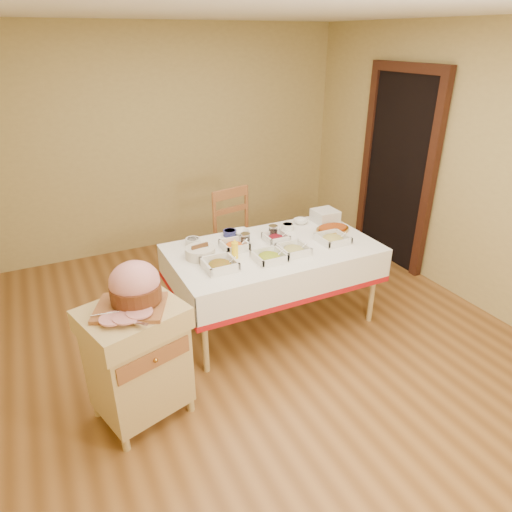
{
  "coord_description": "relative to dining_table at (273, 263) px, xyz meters",
  "views": [
    {
      "loc": [
        -1.45,
        -2.91,
        2.45
      ],
      "look_at": [
        0.08,
        0.2,
        0.76
      ],
      "focal_mm": 32.0,
      "sensor_mm": 36.0,
      "label": 1
    }
  ],
  "objects": [
    {
      "name": "room_shell",
      "position": [
        -0.3,
        -0.3,
        0.7
      ],
      "size": [
        5.0,
        5.0,
        5.0
      ],
      "color": "brown",
      "rests_on": "ground"
    },
    {
      "name": "doorway",
      "position": [
        1.9,
        0.6,
        0.51
      ],
      "size": [
        0.09,
        1.1,
        2.2
      ],
      "color": "black",
      "rests_on": "ground"
    },
    {
      "name": "dining_table",
      "position": [
        0.0,
        0.0,
        0.0
      ],
      "size": [
        1.82,
        1.02,
        0.76
      ],
      "color": "tan",
      "rests_on": "ground"
    },
    {
      "name": "butcher_cart",
      "position": [
        -1.38,
        -0.65,
        -0.1
      ],
      "size": [
        0.74,
        0.67,
        0.87
      ],
      "color": "tan",
      "rests_on": "ground"
    },
    {
      "name": "dining_chair",
      "position": [
        0.01,
        0.75,
        -0.06
      ],
      "size": [
        0.55,
        0.53,
        1.04
      ],
      "color": "#935830",
      "rests_on": "ground"
    },
    {
      "name": "ham_on_board",
      "position": [
        -1.33,
        -0.61,
        0.4
      ],
      "size": [
        0.46,
        0.44,
        0.3
      ],
      "color": "#935830",
      "rests_on": "butcher_cart"
    },
    {
      "name": "serving_dish_a",
      "position": [
        -0.58,
        -0.17,
        0.2
      ],
      "size": [
        0.26,
        0.25,
        0.11
      ],
      "color": "white",
      "rests_on": "dining_table"
    },
    {
      "name": "serving_dish_b",
      "position": [
        -0.15,
        -0.21,
        0.19
      ],
      "size": [
        0.24,
        0.24,
        0.1
      ],
      "color": "white",
      "rests_on": "dining_table"
    },
    {
      "name": "serving_dish_c",
      "position": [
        0.1,
        -0.18,
        0.19
      ],
      "size": [
        0.24,
        0.24,
        0.1
      ],
      "color": "white",
      "rests_on": "dining_table"
    },
    {
      "name": "serving_dish_d",
      "position": [
        0.54,
        -0.14,
        0.19
      ],
      "size": [
        0.25,
        0.25,
        0.1
      ],
      "color": "white",
      "rests_on": "dining_table"
    },
    {
      "name": "serving_dish_e",
      "position": [
        -0.32,
        0.12,
        0.19
      ],
      "size": [
        0.23,
        0.22,
        0.1
      ],
      "color": "white",
      "rests_on": "dining_table"
    },
    {
      "name": "serving_dish_f",
      "position": [
        0.09,
        0.11,
        0.19
      ],
      "size": [
        0.21,
        0.2,
        0.1
      ],
      "color": "white",
      "rests_on": "dining_table"
    },
    {
      "name": "small_bowl_left",
      "position": [
        -0.62,
        0.36,
        0.2
      ],
      "size": [
        0.13,
        0.13,
        0.06
      ],
      "color": "white",
      "rests_on": "dining_table"
    },
    {
      "name": "small_bowl_mid",
      "position": [
        -0.24,
        0.41,
        0.19
      ],
      "size": [
        0.13,
        0.13,
        0.05
      ],
      "color": "navy",
      "rests_on": "dining_table"
    },
    {
      "name": "small_bowl_right",
      "position": [
        0.31,
        0.29,
        0.19
      ],
      "size": [
        0.12,
        0.12,
        0.06
      ],
      "color": "white",
      "rests_on": "dining_table"
    },
    {
      "name": "bowl_white_imported",
      "position": [
        -0.13,
        0.4,
        0.18
      ],
      "size": [
        0.17,
        0.17,
        0.04
      ],
      "primitive_type": "imported",
      "rotation": [
        0.0,
        0.0,
        -0.09
      ],
      "color": "white",
      "rests_on": "dining_table"
    },
    {
      "name": "bowl_small_imported",
      "position": [
        0.51,
        0.38,
        0.18
      ],
      "size": [
        0.19,
        0.19,
        0.04
      ],
      "primitive_type": "imported",
      "rotation": [
        0.0,
        0.0,
        0.4
      ],
      "color": "white",
      "rests_on": "dining_table"
    },
    {
      "name": "preserve_jar_left",
      "position": [
        -0.2,
        0.15,
        0.21
      ],
      "size": [
        0.09,
        0.09,
        0.11
      ],
      "color": "silver",
      "rests_on": "dining_table"
    },
    {
      "name": "preserve_jar_right",
      "position": [
        0.11,
        0.21,
        0.21
      ],
      "size": [
        0.09,
        0.09,
        0.11
      ],
      "color": "silver",
      "rests_on": "dining_table"
    },
    {
      "name": "mustard_bottle",
      "position": [
        -0.39,
        -0.05,
        0.24
      ],
      "size": [
        0.06,
        0.06,
        0.18
      ],
      "color": "yellow",
      "rests_on": "dining_table"
    },
    {
      "name": "bread_basket",
      "position": [
        -0.65,
        0.09,
        0.21
      ],
      "size": [
        0.25,
        0.25,
        0.11
      ],
      "color": "silver",
      "rests_on": "dining_table"
    },
    {
      "name": "plate_stack",
      "position": [
        0.75,
        0.31,
        0.22
      ],
      "size": [
        0.23,
        0.23,
        0.12
      ],
      "color": "white",
      "rests_on": "dining_table"
    },
    {
      "name": "brass_platter",
      "position": [
        0.68,
        0.07,
        0.18
      ],
      "size": [
        0.34,
        0.24,
        0.04
      ],
      "color": "#B58133",
      "rests_on": "dining_table"
    }
  ]
}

